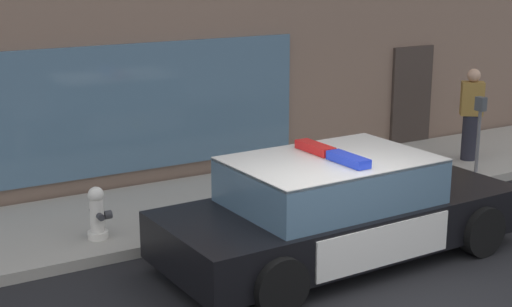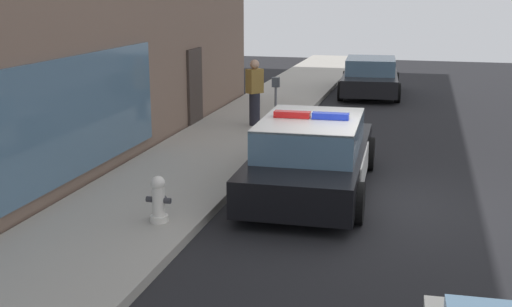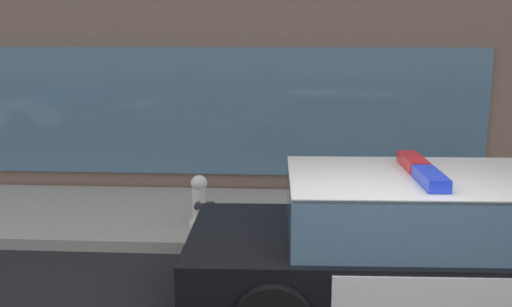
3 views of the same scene
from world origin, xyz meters
TOP-DOWN VIEW (x-y plane):
  - sidewalk at (0.00, 3.80)m, footprint 48.00×2.63m
  - police_cruiser at (0.64, 1.19)m, footprint 4.92×2.23m
  - fire_hydrant at (-1.96, 3.09)m, footprint 0.34×0.39m

SIDE VIEW (x-z plane):
  - sidewalk at x=0.00m, z-range 0.00..0.15m
  - fire_hydrant at x=-1.96m, z-range 0.14..0.86m
  - police_cruiser at x=0.64m, z-range -0.07..1.43m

